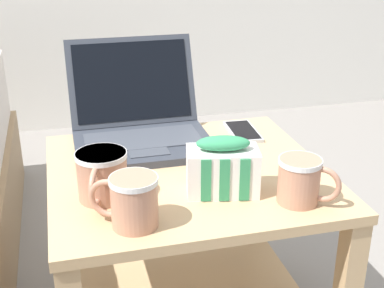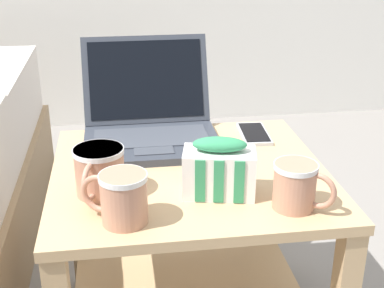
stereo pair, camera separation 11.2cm
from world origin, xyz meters
TOP-DOWN VIEW (x-y plane):
  - bedside_table at (0.00, 0.00)m, footprint 0.61×0.56m
  - laptop at (-0.07, 0.19)m, footprint 0.33×0.33m
  - mug_front_left at (-0.15, -0.20)m, footprint 0.12×0.09m
  - mug_front_right at (-0.19, -0.08)m, footprint 0.10×0.14m
  - mug_mid_center at (0.18, -0.20)m, footprint 0.11×0.10m
  - snack_bag at (0.04, -0.12)m, footprint 0.16×0.11m
  - cell_phone at (0.19, 0.18)m, footprint 0.08×0.15m

SIDE VIEW (x-z plane):
  - bedside_table at x=0.00m, z-range 0.07..0.54m
  - cell_phone at x=0.19m, z-range 0.47..0.48m
  - laptop at x=-0.07m, z-range 0.41..0.64m
  - mug_mid_center at x=0.18m, z-range 0.48..0.57m
  - mug_front_left at x=-0.15m, z-range 0.48..0.58m
  - snack_bag at x=0.04m, z-range 0.47..0.59m
  - mug_front_right at x=-0.19m, z-range 0.48..0.58m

